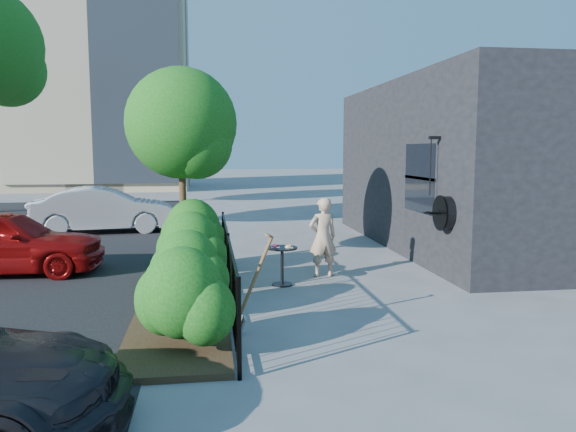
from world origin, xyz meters
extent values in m
plane|color=gray|center=(0.00, 0.00, 0.00)|extent=(120.00, 120.00, 0.00)
cube|color=black|center=(5.50, 4.50, 2.00)|extent=(6.00, 9.00, 4.00)
cube|color=black|center=(2.51, 2.40, 1.80)|extent=(0.04, 1.60, 1.40)
cube|color=black|center=(2.52, 2.40, 1.80)|extent=(0.05, 1.70, 0.06)
cylinder|color=black|center=(2.42, 0.90, 1.25)|extent=(0.18, 0.60, 0.60)
cylinder|color=black|center=(2.32, 0.90, 1.25)|extent=(0.03, 0.64, 0.64)
cube|color=black|center=(2.40, 1.40, 2.60)|extent=(0.25, 0.06, 0.06)
cylinder|color=black|center=(2.32, 1.40, 2.05)|extent=(0.02, 0.02, 1.05)
cylinder|color=black|center=(-1.50, -3.00, 0.55)|extent=(0.05, 0.05, 1.10)
cylinder|color=black|center=(-1.50, 0.00, 0.55)|extent=(0.05, 0.05, 1.10)
cylinder|color=black|center=(-1.50, 3.00, 0.55)|extent=(0.05, 0.05, 1.10)
cube|color=black|center=(-1.50, 0.00, 1.06)|extent=(0.03, 6.00, 0.03)
cube|color=black|center=(-1.50, 0.00, 0.10)|extent=(0.03, 6.00, 0.03)
cylinder|color=black|center=(-1.50, -2.90, 0.55)|extent=(0.02, 0.02, 1.04)
cylinder|color=black|center=(-1.50, -2.70, 0.55)|extent=(0.02, 0.02, 1.04)
cylinder|color=black|center=(-1.50, -2.50, 0.55)|extent=(0.02, 0.02, 1.04)
cylinder|color=black|center=(-1.50, -2.30, 0.55)|extent=(0.02, 0.02, 1.04)
cylinder|color=black|center=(-1.50, -2.10, 0.55)|extent=(0.02, 0.02, 1.04)
cylinder|color=black|center=(-1.50, -1.90, 0.55)|extent=(0.02, 0.02, 1.04)
cylinder|color=black|center=(-1.50, -1.70, 0.55)|extent=(0.02, 0.02, 1.04)
cylinder|color=black|center=(-1.50, -1.50, 0.55)|extent=(0.02, 0.02, 1.04)
cylinder|color=black|center=(-1.50, -1.30, 0.55)|extent=(0.02, 0.02, 1.04)
cylinder|color=black|center=(-1.50, -1.10, 0.55)|extent=(0.02, 0.02, 1.04)
cylinder|color=black|center=(-1.50, -0.90, 0.55)|extent=(0.02, 0.02, 1.04)
cylinder|color=black|center=(-1.50, -0.70, 0.55)|extent=(0.02, 0.02, 1.04)
cylinder|color=black|center=(-1.50, -0.50, 0.55)|extent=(0.02, 0.02, 1.04)
cylinder|color=black|center=(-1.50, -0.30, 0.55)|extent=(0.02, 0.02, 1.04)
cylinder|color=black|center=(-1.50, -0.10, 0.55)|extent=(0.02, 0.02, 1.04)
cylinder|color=black|center=(-1.50, 0.10, 0.55)|extent=(0.02, 0.02, 1.04)
cylinder|color=black|center=(-1.50, 0.30, 0.55)|extent=(0.02, 0.02, 1.04)
cylinder|color=black|center=(-1.50, 0.50, 0.55)|extent=(0.02, 0.02, 1.04)
cylinder|color=black|center=(-1.50, 0.70, 0.55)|extent=(0.02, 0.02, 1.04)
cylinder|color=black|center=(-1.50, 0.90, 0.55)|extent=(0.02, 0.02, 1.04)
cylinder|color=black|center=(-1.50, 1.10, 0.55)|extent=(0.02, 0.02, 1.04)
cylinder|color=black|center=(-1.50, 1.30, 0.55)|extent=(0.02, 0.02, 1.04)
cylinder|color=black|center=(-1.50, 1.50, 0.55)|extent=(0.02, 0.02, 1.04)
cylinder|color=black|center=(-1.50, 1.70, 0.55)|extent=(0.02, 0.02, 1.04)
cylinder|color=black|center=(-1.50, 1.90, 0.55)|extent=(0.02, 0.02, 1.04)
cylinder|color=black|center=(-1.50, 2.10, 0.55)|extent=(0.02, 0.02, 1.04)
cylinder|color=black|center=(-1.50, 2.30, 0.55)|extent=(0.02, 0.02, 1.04)
cylinder|color=black|center=(-1.50, 2.50, 0.55)|extent=(0.02, 0.02, 1.04)
cylinder|color=black|center=(-1.50, 2.70, 0.55)|extent=(0.02, 0.02, 1.04)
cylinder|color=black|center=(-1.50, 2.90, 0.55)|extent=(0.02, 0.02, 1.04)
cube|color=#382616|center=(-2.20, 0.00, 0.04)|extent=(1.30, 6.00, 0.08)
ellipsoid|color=#125012|center=(-2.10, -2.20, 0.70)|extent=(1.10, 1.10, 1.24)
ellipsoid|color=#125012|center=(-2.10, -0.60, 0.70)|extent=(1.10, 1.10, 1.24)
ellipsoid|color=#125012|center=(-2.10, 0.90, 0.70)|extent=(1.10, 1.10, 1.24)
ellipsoid|color=#125012|center=(-2.10, 2.30, 0.70)|extent=(1.10, 1.10, 1.24)
cylinder|color=#3F2B19|center=(-2.30, 2.80, 1.20)|extent=(0.14, 0.14, 2.40)
sphere|color=#125012|center=(-2.30, 2.80, 2.84)|extent=(2.20, 2.20, 2.20)
sphere|color=#125012|center=(-2.00, 2.60, 2.51)|extent=(1.43, 1.43, 1.43)
cylinder|color=black|center=(-0.52, 1.00, 0.67)|extent=(0.54, 0.54, 0.03)
cylinder|color=black|center=(-0.52, 1.00, 0.33)|extent=(0.05, 0.05, 0.65)
cylinder|color=black|center=(-0.52, 1.00, 0.01)|extent=(0.36, 0.36, 0.03)
cube|color=white|center=(-0.64, 1.03, 0.68)|extent=(0.14, 0.14, 0.01)
cube|color=white|center=(-0.41, 0.97, 0.68)|extent=(0.14, 0.14, 0.01)
torus|color=#530D26|center=(-0.64, 1.03, 0.71)|extent=(0.12, 0.12, 0.04)
torus|color=tan|center=(-0.41, 0.97, 0.71)|extent=(0.12, 0.12, 0.04)
imported|color=tan|center=(0.33, 1.60, 0.75)|extent=(0.60, 0.44, 1.49)
cylinder|color=brown|center=(-1.22, -1.53, 0.72)|extent=(0.51, 0.05, 1.14)
cube|color=gray|center=(-1.39, -1.53, 0.10)|extent=(0.12, 0.17, 0.24)
cylinder|color=brown|center=(-1.04, -1.53, 1.29)|extent=(0.10, 0.10, 0.06)
imported|color=#960C0C|center=(-5.70, 2.63, 0.63)|extent=(3.76, 1.59, 1.27)
imported|color=silver|center=(-4.77, 8.04, 0.66)|extent=(4.13, 1.83, 1.32)
camera|label=1|loc=(-1.79, -8.60, 2.38)|focal=35.00mm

